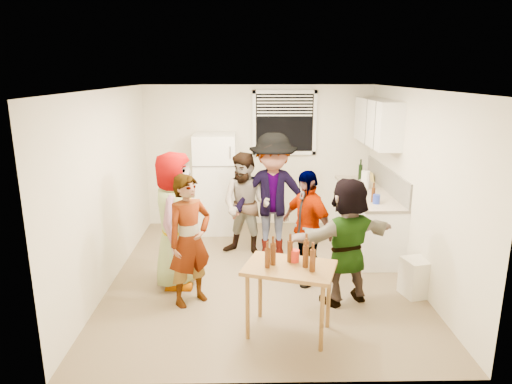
{
  "coord_description": "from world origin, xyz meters",
  "views": [
    {
      "loc": [
        -0.19,
        -5.77,
        2.7
      ],
      "look_at": [
        -0.09,
        0.13,
        1.15
      ],
      "focal_mm": 32.0,
      "sensor_mm": 36.0,
      "label": 1
    }
  ],
  "objects_px": {
    "serving_table": "(288,332)",
    "guest_black": "(305,281)",
    "red_cup": "(295,262)",
    "guest_orange": "(344,300)",
    "kettle": "(362,188)",
    "beer_bottle_table": "(267,267)",
    "guest_stripe": "(192,301)",
    "refrigerator": "(216,183)",
    "guest_grey": "(178,283)",
    "beer_bottle_counter": "(373,202)",
    "blue_cup": "(376,204)",
    "guest_back_right": "(272,255)",
    "guest_back_left": "(246,254)",
    "trash_bin": "(417,276)",
    "wine_bottle": "(360,180)"
  },
  "relations": [
    {
      "from": "guest_black",
      "to": "beer_bottle_counter",
      "type": "bearing_deg",
      "value": 88.19
    },
    {
      "from": "red_cup",
      "to": "guest_orange",
      "type": "relative_size",
      "value": 0.08
    },
    {
      "from": "kettle",
      "to": "beer_bottle_table",
      "type": "bearing_deg",
      "value": -131.19
    },
    {
      "from": "blue_cup",
      "to": "guest_back_right",
      "type": "distance_m",
      "value": 1.74
    },
    {
      "from": "blue_cup",
      "to": "red_cup",
      "type": "height_order",
      "value": "blue_cup"
    },
    {
      "from": "refrigerator",
      "to": "guest_orange",
      "type": "relative_size",
      "value": 1.1
    },
    {
      "from": "beer_bottle_table",
      "to": "wine_bottle",
      "type": "bearing_deg",
      "value": 62.44
    },
    {
      "from": "trash_bin",
      "to": "red_cup",
      "type": "bearing_deg",
      "value": -155.93
    },
    {
      "from": "wine_bottle",
      "to": "guest_back_right",
      "type": "relative_size",
      "value": 0.14
    },
    {
      "from": "beer_bottle_counter",
      "to": "red_cup",
      "type": "xyz_separation_m",
      "value": [
        -1.3,
        -1.81,
        -0.13
      ]
    },
    {
      "from": "serving_table",
      "to": "guest_stripe",
      "type": "distance_m",
      "value": 1.32
    },
    {
      "from": "serving_table",
      "to": "guest_back_left",
      "type": "xyz_separation_m",
      "value": [
        -0.46,
        2.18,
        0.0
      ]
    },
    {
      "from": "beer_bottle_table",
      "to": "guest_back_left",
      "type": "distance_m",
      "value": 2.35
    },
    {
      "from": "wine_bottle",
      "to": "guest_grey",
      "type": "relative_size",
      "value": 0.15
    },
    {
      "from": "blue_cup",
      "to": "guest_grey",
      "type": "height_order",
      "value": "blue_cup"
    },
    {
      "from": "refrigerator",
      "to": "wine_bottle",
      "type": "bearing_deg",
      "value": 0.18
    },
    {
      "from": "kettle",
      "to": "guest_grey",
      "type": "relative_size",
      "value": 0.12
    },
    {
      "from": "serving_table",
      "to": "guest_black",
      "type": "distance_m",
      "value": 1.28
    },
    {
      "from": "refrigerator",
      "to": "guest_black",
      "type": "height_order",
      "value": "refrigerator"
    },
    {
      "from": "guest_orange",
      "to": "kettle",
      "type": "bearing_deg",
      "value": -129.51
    },
    {
      "from": "trash_bin",
      "to": "guest_orange",
      "type": "distance_m",
      "value": 0.96
    },
    {
      "from": "refrigerator",
      "to": "wine_bottle",
      "type": "height_order",
      "value": "refrigerator"
    },
    {
      "from": "wine_bottle",
      "to": "kettle",
      "type": "bearing_deg",
      "value": -100.18
    },
    {
      "from": "beer_bottle_counter",
      "to": "refrigerator",
      "type": "bearing_deg",
      "value": 149.35
    },
    {
      "from": "kettle",
      "to": "wine_bottle",
      "type": "distance_m",
      "value": 0.57
    },
    {
      "from": "beer_bottle_counter",
      "to": "guest_back_left",
      "type": "xyz_separation_m",
      "value": [
        -1.82,
        0.26,
        -0.9
      ]
    },
    {
      "from": "kettle",
      "to": "guest_black",
      "type": "bearing_deg",
      "value": -136.16
    },
    {
      "from": "guest_orange",
      "to": "serving_table",
      "type": "bearing_deg",
      "value": 21.54
    },
    {
      "from": "wine_bottle",
      "to": "guest_back_left",
      "type": "distance_m",
      "value": 2.45
    },
    {
      "from": "wine_bottle",
      "to": "serving_table",
      "type": "height_order",
      "value": "wine_bottle"
    },
    {
      "from": "red_cup",
      "to": "refrigerator",
      "type": "bearing_deg",
      "value": 108.09
    },
    {
      "from": "refrigerator",
      "to": "blue_cup",
      "type": "height_order",
      "value": "refrigerator"
    },
    {
      "from": "guest_back_left",
      "to": "guest_back_right",
      "type": "relative_size",
      "value": 0.84
    },
    {
      "from": "beer_bottle_counter",
      "to": "guest_grey",
      "type": "height_order",
      "value": "beer_bottle_counter"
    },
    {
      "from": "wine_bottle",
      "to": "beer_bottle_counter",
      "type": "distance_m",
      "value": 1.41
    },
    {
      "from": "red_cup",
      "to": "guest_black",
      "type": "relative_size",
      "value": 0.09
    },
    {
      "from": "beer_bottle_table",
      "to": "trash_bin",
      "type": "bearing_deg",
      "value": 24.31
    },
    {
      "from": "refrigerator",
      "to": "wine_bottle",
      "type": "xyz_separation_m",
      "value": [
        2.5,
        0.01,
        0.05
      ]
    },
    {
      "from": "guest_stripe",
      "to": "refrigerator",
      "type": "bearing_deg",
      "value": 46.77
    },
    {
      "from": "kettle",
      "to": "guest_black",
      "type": "xyz_separation_m",
      "value": [
        -1.09,
        -1.52,
        -0.9
      ]
    },
    {
      "from": "beer_bottle_table",
      "to": "red_cup",
      "type": "distance_m",
      "value": 0.33
    },
    {
      "from": "guest_grey",
      "to": "guest_stripe",
      "type": "height_order",
      "value": "guest_grey"
    },
    {
      "from": "kettle",
      "to": "wine_bottle",
      "type": "xyz_separation_m",
      "value": [
        0.1,
        0.56,
        0.0
      ]
    },
    {
      "from": "wine_bottle",
      "to": "red_cup",
      "type": "distance_m",
      "value": 3.53
    },
    {
      "from": "guest_stripe",
      "to": "serving_table",
      "type": "bearing_deg",
      "value": -72.57
    },
    {
      "from": "beer_bottle_counter",
      "to": "guest_orange",
      "type": "relative_size",
      "value": 0.14
    },
    {
      "from": "kettle",
      "to": "red_cup",
      "type": "xyz_separation_m",
      "value": [
        -1.35,
        -2.65,
        -0.13
      ]
    },
    {
      "from": "trash_bin",
      "to": "guest_back_right",
      "type": "relative_size",
      "value": 0.25
    },
    {
      "from": "kettle",
      "to": "guest_orange",
      "type": "distance_m",
      "value": 2.35
    },
    {
      "from": "blue_cup",
      "to": "guest_black",
      "type": "distance_m",
      "value": 1.51
    }
  ]
}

